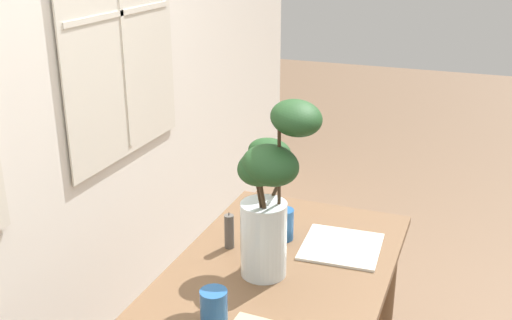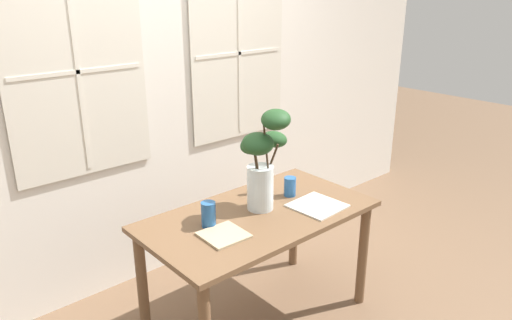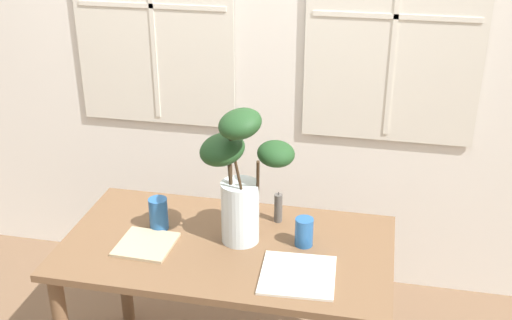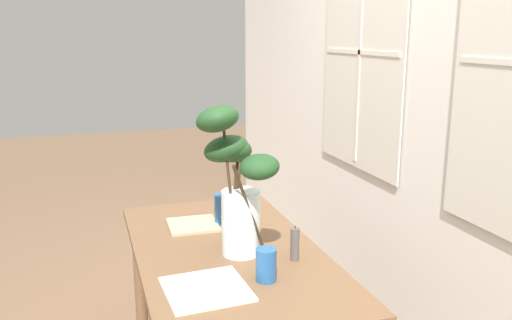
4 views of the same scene
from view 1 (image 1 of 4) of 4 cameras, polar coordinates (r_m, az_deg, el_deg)
name	(u,v)px [view 1 (image 1 of 4)]	position (r m, az deg, el deg)	size (l,w,h in m)	color
back_wall_with_windows	(4,33)	(2.29, -22.46, 10.91)	(5.51, 0.14, 2.99)	silver
dining_table	(270,310)	(2.12, 1.33, -13.86)	(1.35, 0.73, 0.73)	brown
vase_with_branches	(270,193)	(1.97, 1.28, -3.12)	(0.42, 0.32, 0.63)	silver
drinking_glass_blue_left	(214,312)	(1.80, -3.94, -13.98)	(0.08, 0.08, 0.14)	#235693
drinking_glass_blue_right	(284,224)	(2.31, 2.61, -6.01)	(0.07, 0.07, 0.12)	#235693
plate_square_right	(341,246)	(2.29, 7.97, -8.00)	(0.28, 0.28, 0.01)	silver
pillar_candle	(229,231)	(2.24, -2.51, -6.67)	(0.04, 0.04, 0.14)	#514C47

